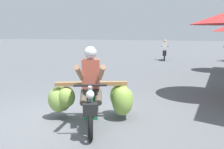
# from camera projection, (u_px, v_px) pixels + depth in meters

# --- Properties ---
(ground_plane) EXTENTS (120.00, 120.00, 0.00)m
(ground_plane) POSITION_uv_depth(u_px,v_px,m) (71.00, 117.00, 5.57)
(ground_plane) COLOR #56595E
(motorbike_main_loaded) EXTENTS (1.87, 2.00, 1.58)m
(motorbike_main_loaded) POSITION_uv_depth(u_px,v_px,m) (94.00, 97.00, 5.27)
(motorbike_main_loaded) COLOR black
(motorbike_main_loaded) RESTS_ON ground
(motorbike_distant_ahead_right) EXTENTS (0.58, 1.60, 1.40)m
(motorbike_distant_ahead_right) POSITION_uv_depth(u_px,v_px,m) (165.00, 52.00, 17.15)
(motorbike_distant_ahead_right) COLOR black
(motorbike_distant_ahead_right) RESTS_ON ground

